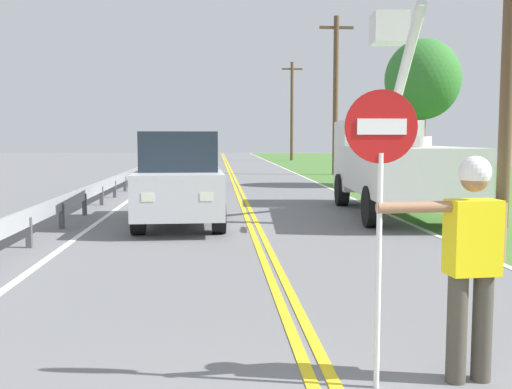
# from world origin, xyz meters

# --- Properties ---
(centerline_yellow_left) EXTENTS (0.11, 110.00, 0.01)m
(centerline_yellow_left) POSITION_xyz_m (-0.09, 20.00, 0.01)
(centerline_yellow_left) COLOR yellow
(centerline_yellow_left) RESTS_ON ground
(centerline_yellow_right) EXTENTS (0.11, 110.00, 0.01)m
(centerline_yellow_right) POSITION_xyz_m (0.09, 20.00, 0.01)
(centerline_yellow_right) COLOR yellow
(centerline_yellow_right) RESTS_ON ground
(edge_line_right) EXTENTS (0.12, 110.00, 0.01)m
(edge_line_right) POSITION_xyz_m (3.60, 20.00, 0.01)
(edge_line_right) COLOR silver
(edge_line_right) RESTS_ON ground
(edge_line_left) EXTENTS (0.12, 110.00, 0.01)m
(edge_line_left) POSITION_xyz_m (-3.60, 20.00, 0.01)
(edge_line_left) COLOR silver
(edge_line_left) RESTS_ON ground
(flagger_worker) EXTENTS (1.08, 0.28, 1.83)m
(flagger_worker) POSITION_xyz_m (1.17, 2.51, 1.05)
(flagger_worker) COLOR #474238
(flagger_worker) RESTS_ON ground
(stop_sign_paddle) EXTENTS (0.56, 0.04, 2.33)m
(stop_sign_paddle) POSITION_xyz_m (0.41, 2.44, 1.71)
(stop_sign_paddle) COLOR silver
(stop_sign_paddle) RESTS_ON ground
(utility_bucket_truck) EXTENTS (3.00, 6.92, 5.28)m
(utility_bucket_truck) POSITION_xyz_m (3.76, 13.32, 1.41)
(utility_bucket_truck) COLOR silver
(utility_bucket_truck) RESTS_ON ground
(oncoming_suv_nearest) EXTENTS (2.04, 4.66, 2.10)m
(oncoming_suv_nearest) POSITION_xyz_m (-1.66, 11.60, 1.06)
(oncoming_suv_nearest) COLOR silver
(oncoming_suv_nearest) RESTS_ON ground
(oncoming_sedan_second) EXTENTS (2.01, 4.15, 1.70)m
(oncoming_sedan_second) POSITION_xyz_m (-2.06, 22.52, 0.83)
(oncoming_sedan_second) COLOR navy
(oncoming_sedan_second) RESTS_ON ground
(utility_pole_near) EXTENTS (1.80, 0.28, 8.69)m
(utility_pole_near) POSITION_xyz_m (5.43, 10.58, 4.53)
(utility_pole_near) COLOR brown
(utility_pole_near) RESTS_ON ground
(utility_pole_mid) EXTENTS (1.80, 0.28, 8.37)m
(utility_pole_mid) POSITION_xyz_m (5.55, 29.71, 4.37)
(utility_pole_mid) COLOR brown
(utility_pole_mid) RESTS_ON ground
(utility_pole_far) EXTENTS (1.80, 0.28, 8.60)m
(utility_pole_far) POSITION_xyz_m (5.90, 50.69, 4.48)
(utility_pole_far) COLOR brown
(utility_pole_far) RESTS_ON ground
(guardrail_left_shoulder) EXTENTS (0.10, 32.00, 0.71)m
(guardrail_left_shoulder) POSITION_xyz_m (-4.20, 14.52, 0.52)
(guardrail_left_shoulder) COLOR #9EA0A3
(guardrail_left_shoulder) RESTS_ON ground
(roadside_tree_verge) EXTENTS (3.00, 3.00, 5.90)m
(roadside_tree_verge) POSITION_xyz_m (7.43, 21.62, 4.27)
(roadside_tree_verge) COLOR brown
(roadside_tree_verge) RESTS_ON ground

